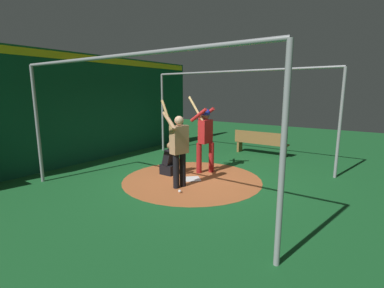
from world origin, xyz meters
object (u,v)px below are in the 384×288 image
at_px(visitor, 179,146).
at_px(bench, 261,142).
at_px(catcher, 171,162).
at_px(home_plate, 192,179).
at_px(batter, 205,134).
at_px(baseball_0, 180,191).

height_order(visitor, bench, visitor).
bearing_deg(catcher, home_plate, -3.59).
bearing_deg(visitor, batter, 111.08).
height_order(catcher, visitor, visitor).
relative_size(batter, catcher, 2.34).
distance_m(batter, baseball_0, 2.07).
xyz_separation_m(batter, catcher, (-0.68, -0.69, -0.76)).
relative_size(home_plate, bench, 0.21).
height_order(batter, catcher, batter).
relative_size(catcher, bench, 0.47).
height_order(batter, visitor, batter).
bearing_deg(catcher, bench, 73.69).
distance_m(catcher, bench, 3.95).
height_order(catcher, bench, catcher).
relative_size(catcher, visitor, 0.44).
distance_m(batter, visitor, 1.42).
distance_m(visitor, baseball_0, 1.04).
height_order(bench, baseball_0, bench).
xyz_separation_m(batter, baseball_0, (0.43, -1.72, -1.07)).
distance_m(catcher, baseball_0, 1.54).
height_order(home_plate, baseball_0, baseball_0).
xyz_separation_m(batter, visitor, (0.17, -1.41, -0.11)).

